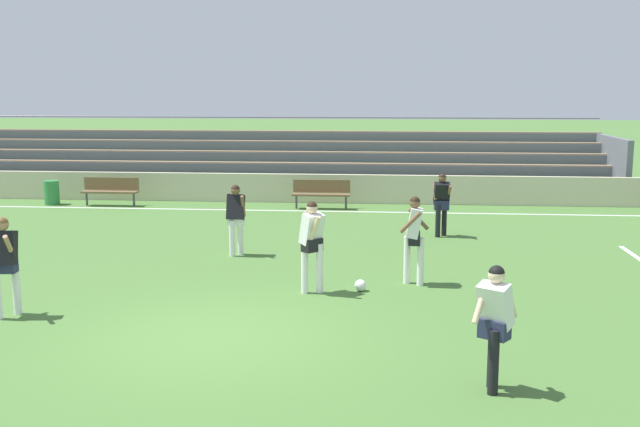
% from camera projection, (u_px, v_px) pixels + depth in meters
% --- Properties ---
extents(ground_plane, '(160.00, 160.00, 0.00)m').
position_uv_depth(ground_plane, '(212.00, 337.00, 11.43)').
color(ground_plane, '#477033').
extents(field_line_sideline, '(44.00, 0.12, 0.01)m').
position_uv_depth(field_line_sideline, '(301.00, 211.00, 23.08)').
color(field_line_sideline, white).
rests_on(field_line_sideline, ground).
extents(sideline_wall, '(48.00, 0.16, 0.94)m').
position_uv_depth(sideline_wall, '(307.00, 188.00, 24.71)').
color(sideline_wall, beige).
rests_on(sideline_wall, ground).
extents(bleacher_stand, '(26.50, 4.32, 2.63)m').
position_uv_depth(bleacher_stand, '(246.00, 160.00, 27.77)').
color(bleacher_stand, '#897051').
rests_on(bleacher_stand, ground).
extents(bench_near_wall_gap, '(1.80, 0.40, 0.90)m').
position_uv_depth(bench_near_wall_gap, '(321.00, 191.00, 23.47)').
color(bench_near_wall_gap, brown).
rests_on(bench_near_wall_gap, ground).
extents(bench_far_left, '(1.80, 0.40, 0.90)m').
position_uv_depth(bench_far_left, '(111.00, 189.00, 24.07)').
color(bench_far_left, brown).
rests_on(bench_far_left, ground).
extents(trash_bin, '(0.47, 0.47, 0.78)m').
position_uv_depth(trash_bin, '(52.00, 193.00, 24.30)').
color(trash_bin, '#2D7F3D').
rests_on(trash_bin, ground).
extents(player_white_trailing_run, '(0.58, 0.45, 1.72)m').
position_uv_depth(player_white_trailing_run, '(414.00, 232.00, 14.31)').
color(player_white_trailing_run, white).
rests_on(player_white_trailing_run, ground).
extents(player_white_pressing_high, '(0.50, 0.64, 1.71)m').
position_uv_depth(player_white_pressing_high, '(312.00, 239.00, 13.71)').
color(player_white_pressing_high, white).
rests_on(player_white_pressing_high, ground).
extents(player_dark_on_ball, '(0.44, 0.41, 1.61)m').
position_uv_depth(player_dark_on_ball, '(236.00, 214.00, 16.84)').
color(player_dark_on_ball, white).
rests_on(player_dark_on_ball, ground).
extents(player_white_wide_right, '(0.63, 0.51, 1.61)m').
position_uv_depth(player_white_wide_right, '(495.00, 317.00, 9.24)').
color(player_white_wide_right, black).
rests_on(player_white_wide_right, ground).
extents(player_dark_overlapping, '(0.45, 0.63, 1.67)m').
position_uv_depth(player_dark_overlapping, '(5.00, 258.00, 12.28)').
color(player_dark_overlapping, white).
rests_on(player_dark_overlapping, ground).
extents(player_dark_dropping_back, '(0.46, 0.61, 1.61)m').
position_uv_depth(player_dark_dropping_back, '(442.00, 199.00, 18.99)').
color(player_dark_dropping_back, black).
rests_on(player_dark_dropping_back, ground).
extents(soccer_ball, '(0.22, 0.22, 0.22)m').
position_uv_depth(soccer_ball, '(360.00, 285.00, 13.98)').
color(soccer_ball, white).
rests_on(soccer_ball, ground).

